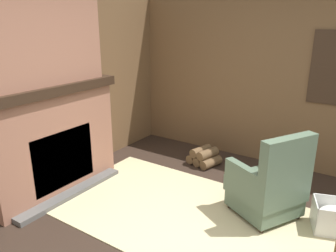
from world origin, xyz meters
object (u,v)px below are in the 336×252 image
object	(u,v)px
armchair	(269,187)
decorative_plate_on_mantel	(38,74)
storage_case	(62,75)
firewood_stack	(204,157)
laundry_basket	(335,217)

from	to	relation	value
armchair	decorative_plate_on_mantel	xyz separation A→B (m)	(-2.49, -0.90, 1.11)
storage_case	decorative_plate_on_mantel	size ratio (longest dim) A/B	0.98
firewood_stack	decorative_plate_on_mantel	bearing A→B (deg)	-126.35
storage_case	decorative_plate_on_mantel	xyz separation A→B (m)	(-0.02, -0.32, 0.06)
armchair	decorative_plate_on_mantel	world-z (taller)	decorative_plate_on_mantel
firewood_stack	laundry_basket	size ratio (longest dim) A/B	1.01
laundry_basket	storage_case	bearing A→B (deg)	-167.34
firewood_stack	decorative_plate_on_mantel	world-z (taller)	decorative_plate_on_mantel
firewood_stack	storage_case	world-z (taller)	storage_case
decorative_plate_on_mantel	laundry_basket	bearing A→B (deg)	17.97
firewood_stack	storage_case	bearing A→B (deg)	-131.54
armchair	laundry_basket	bearing A→B (deg)	-140.99
armchair	laundry_basket	world-z (taller)	armchair
laundry_basket	storage_case	distance (m)	3.44
armchair	firewood_stack	distance (m)	1.49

